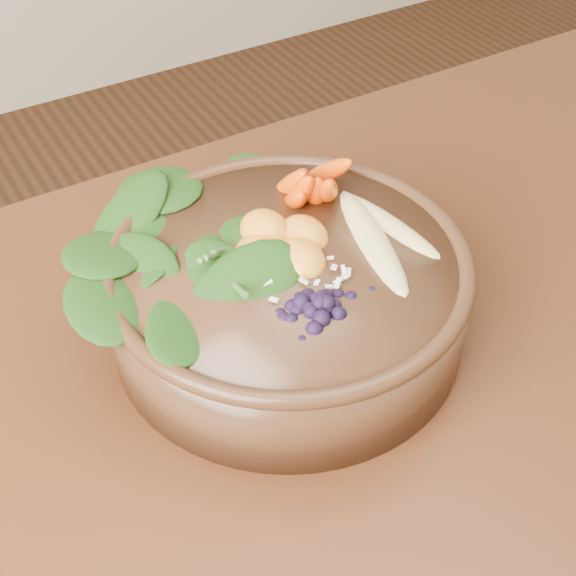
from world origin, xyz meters
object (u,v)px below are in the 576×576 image
(banana_halves, at_px, (383,219))
(carrot_cluster, at_px, (311,152))
(mandarin_cluster, at_px, (282,230))
(blueberry_pile, at_px, (323,289))
(kale_heap, at_px, (208,207))
(stoneware_bowl, at_px, (288,296))

(banana_halves, bearing_deg, carrot_cluster, 113.06)
(mandarin_cluster, distance_m, blueberry_pile, 0.08)
(kale_heap, distance_m, mandarin_cluster, 0.07)
(stoneware_bowl, relative_size, mandarin_cluster, 3.15)
(banana_halves, relative_size, blueberry_pile, 1.20)
(banana_halves, bearing_deg, kale_heap, 156.45)
(carrot_cluster, height_order, banana_halves, carrot_cluster)
(kale_heap, relative_size, mandarin_cluster, 2.07)
(kale_heap, distance_m, blueberry_pile, 0.14)
(kale_heap, xyz_separation_m, banana_halves, (0.13, -0.08, -0.01))
(kale_heap, bearing_deg, blueberry_pile, -77.08)
(stoneware_bowl, relative_size, banana_halves, 1.80)
(kale_heap, relative_size, blueberry_pile, 1.42)
(kale_heap, distance_m, banana_halves, 0.15)
(stoneware_bowl, distance_m, blueberry_pile, 0.09)
(carrot_cluster, distance_m, blueberry_pile, 0.16)
(blueberry_pile, bearing_deg, stoneware_bowl, 83.98)
(carrot_cluster, bearing_deg, mandarin_cluster, -129.81)
(kale_heap, xyz_separation_m, mandarin_cluster, (0.04, -0.05, -0.01))
(carrot_cluster, relative_size, banana_halves, 0.50)
(carrot_cluster, bearing_deg, blueberry_pile, -109.55)
(stoneware_bowl, distance_m, banana_halves, 0.11)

